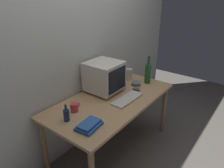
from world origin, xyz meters
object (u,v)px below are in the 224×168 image
object	(u,v)px
metal_canister	(129,74)
bottle_short	(66,115)
computer_mouse	(136,89)
bottle_tall	(148,73)
crt_monitor	(104,77)
book_stack	(89,125)
keyboard	(127,99)
cd_spindle	(136,84)
mug	(74,107)

from	to	relation	value
metal_canister	bottle_short	bearing A→B (deg)	-176.16
computer_mouse	bottle_tall	xyz separation A→B (m)	(0.29, 0.01, 0.12)
crt_monitor	computer_mouse	bearing A→B (deg)	-50.62
bottle_short	metal_canister	bearing A→B (deg)	3.84
book_stack	metal_canister	world-z (taller)	metal_canister
bottle_tall	bottle_short	bearing A→B (deg)	171.78
computer_mouse	keyboard	bearing A→B (deg)	171.71
crt_monitor	bottle_tall	bearing A→B (deg)	-28.49
bottle_tall	cd_spindle	bearing A→B (deg)	155.36
computer_mouse	metal_canister	size ratio (longest dim) A/B	0.67
bottle_tall	metal_canister	bearing A→B (deg)	100.03
bottle_tall	crt_monitor	bearing A→B (deg)	151.51
bottle_tall	keyboard	bearing A→B (deg)	-174.29
crt_monitor	computer_mouse	xyz separation A→B (m)	(0.25, -0.30, -0.17)
crt_monitor	book_stack	bearing A→B (deg)	-151.47
cd_spindle	metal_canister	bearing A→B (deg)	58.51
mug	cd_spindle	xyz separation A→B (m)	(0.92, -0.17, -0.02)
mug	keyboard	bearing A→B (deg)	-29.83
bottle_short	cd_spindle	xyz separation A→B (m)	(1.08, -0.11, -0.04)
keyboard	bottle_tall	size ratio (longest dim) A/B	1.14
computer_mouse	metal_canister	distance (m)	0.37
bottle_short	mug	xyz separation A→B (m)	(0.16, 0.06, -0.02)
keyboard	bottle_tall	bearing A→B (deg)	7.21
computer_mouse	mug	bearing A→B (deg)	143.61
computer_mouse	cd_spindle	size ratio (longest dim) A/B	0.83
keyboard	metal_canister	world-z (taller)	metal_canister
bottle_tall	mug	xyz separation A→B (m)	(-1.08, 0.24, -0.09)
computer_mouse	bottle_tall	world-z (taller)	bottle_tall
computer_mouse	mug	distance (m)	0.83
crt_monitor	keyboard	xyz separation A→B (m)	(-0.02, -0.35, -0.18)
metal_canister	crt_monitor	bearing A→B (deg)	176.21
book_stack	crt_monitor	bearing A→B (deg)	28.53
computer_mouse	bottle_short	size ratio (longest dim) A/B	0.57
crt_monitor	book_stack	xyz separation A→B (m)	(-0.66, -0.36, -0.17)
computer_mouse	bottle_short	distance (m)	0.97
computer_mouse	cd_spindle	distance (m)	0.16
keyboard	computer_mouse	size ratio (longest dim) A/B	4.20
bottle_tall	bottle_short	world-z (taller)	bottle_tall
cd_spindle	metal_canister	size ratio (longest dim) A/B	0.80
bottle_short	mug	bearing A→B (deg)	21.73
metal_canister	computer_mouse	bearing A→B (deg)	-132.75
cd_spindle	metal_canister	xyz separation A→B (m)	(0.11, 0.19, 0.05)
keyboard	computer_mouse	world-z (taller)	computer_mouse
crt_monitor	metal_canister	world-z (taller)	crt_monitor
book_stack	cd_spindle	distance (m)	1.05
computer_mouse	bottle_tall	size ratio (longest dim) A/B	0.27
keyboard	cd_spindle	distance (m)	0.42
crt_monitor	cd_spindle	xyz separation A→B (m)	(0.38, -0.22, -0.17)
keyboard	mug	xyz separation A→B (m)	(-0.52, 0.30, 0.03)
book_stack	mug	distance (m)	0.33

